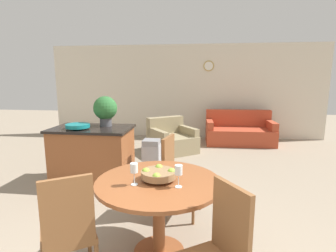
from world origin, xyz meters
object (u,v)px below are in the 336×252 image
at_px(wine_glass_left, 134,169).
at_px(couch, 239,132).
at_px(fruit_bowl, 158,174).
at_px(kitchen_island, 93,155).
at_px(potted_plant, 105,109).
at_px(wine_glass_right, 179,171).
at_px(dining_chair_near_right, 218,250).
at_px(armchair, 172,140).
at_px(trash_bin, 152,161).
at_px(dining_chair_far_side, 176,173).
at_px(dining_table, 159,198).
at_px(teal_bowl, 78,126).
at_px(dining_chair_near_left, 68,228).

height_order(wine_glass_left, couch, wine_glass_left).
distance_m(fruit_bowl, kitchen_island, 2.25).
bearing_deg(potted_plant, wine_glass_right, -55.06).
bearing_deg(dining_chair_near_right, potted_plant, 1.29).
bearing_deg(armchair, couch, -5.46).
xyz_separation_m(wine_glass_left, couch, (1.63, 4.90, -0.63)).
xyz_separation_m(dining_chair_near_right, armchair, (-0.82, 4.39, -0.27)).
bearing_deg(armchair, wine_glass_left, -124.93).
bearing_deg(wine_glass_right, trash_bin, 107.49).
bearing_deg(dining_chair_far_side, armchair, -160.48).
relative_size(fruit_bowl, wine_glass_left, 1.63).
bearing_deg(dining_table, dining_chair_far_side, 83.69).
height_order(wine_glass_right, armchair, wine_glass_right).
height_order(teal_bowl, potted_plant, potted_plant).
bearing_deg(trash_bin, teal_bowl, -166.82).
distance_m(dining_chair_near_right, couch, 5.50).
xyz_separation_m(dining_table, dining_chair_far_side, (0.09, 0.83, -0.05)).
distance_m(wine_glass_right, potted_plant, 2.48).
bearing_deg(dining_chair_near_right, couch, -42.51).
xyz_separation_m(dining_chair_near_left, dining_chair_far_side, (0.74, 1.35, 0.00)).
relative_size(dining_chair_near_right, teal_bowl, 2.70).
height_order(couch, armchair, couch).
xyz_separation_m(wine_glass_left, kitchen_island, (-1.20, 1.86, -0.46)).
height_order(dining_table, dining_chair_near_left, dining_chair_near_left).
relative_size(dining_table, potted_plant, 2.37).
distance_m(teal_bowl, potted_plant, 0.53).
bearing_deg(dining_chair_near_left, wine_glass_left, 7.86).
bearing_deg(teal_bowl, kitchen_island, 45.45).
relative_size(wine_glass_right, potted_plant, 0.40).
bearing_deg(fruit_bowl, wine_glass_left, -146.49).
distance_m(dining_table, wine_glass_left, 0.41).
relative_size(dining_chair_far_side, fruit_bowl, 3.05).
relative_size(dining_table, wine_glass_left, 5.87).
xyz_separation_m(dining_chair_far_side, wine_glass_right, (0.11, -0.96, 0.38)).
height_order(dining_chair_far_side, kitchen_island, dining_chair_far_side).
bearing_deg(teal_bowl, potted_plant, 42.17).
bearing_deg(dining_chair_far_side, fruit_bowl, 5.59).
bearing_deg(wine_glass_right, dining_table, 146.16).
xyz_separation_m(dining_chair_near_right, potted_plant, (-1.73, 2.53, 0.67)).
bearing_deg(potted_plant, dining_chair_far_side, -38.98).
distance_m(dining_chair_near_left, kitchen_island, 2.37).
xyz_separation_m(dining_chair_near_left, trash_bin, (0.23, 2.35, -0.19)).
bearing_deg(potted_plant, wine_glass_left, -63.45).
height_order(dining_chair_near_left, dining_chair_far_side, same).
distance_m(dining_chair_far_side, teal_bowl, 1.86).
bearing_deg(dining_chair_near_left, dining_table, 5.65).
bearing_deg(kitchen_island, wine_glass_right, -49.34).
relative_size(dining_chair_near_left, potted_plant, 2.00).
relative_size(kitchen_island, armchair, 0.98).
xyz_separation_m(wine_glass_right, armchair, (-0.49, 3.87, -0.65)).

